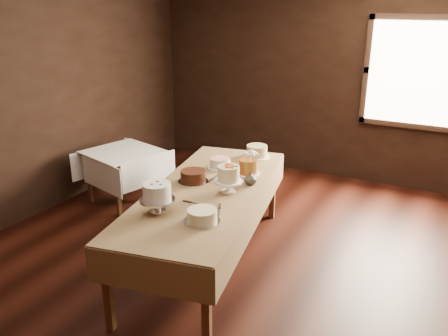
{
  "coord_description": "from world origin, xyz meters",
  "views": [
    {
      "loc": [
        2.01,
        -3.53,
        2.49
      ],
      "look_at": [
        0.0,
        0.2,
        0.95
      ],
      "focal_mm": 37.09,
      "sensor_mm": 36.0,
      "label": 1
    }
  ],
  "objects_px": {
    "display_table": "(207,195)",
    "cake_caramel": "(248,167)",
    "side_table": "(123,157)",
    "cake_cream": "(202,216)",
    "flower_vase": "(250,178)",
    "cake_server_e": "(163,193)",
    "cake_server_a": "(199,204)",
    "cake_speckled": "(257,152)",
    "cake_chocolate": "(193,177)",
    "cake_server_d": "(247,182)",
    "cake_lattice": "(220,164)",
    "cake_flowers": "(228,181)",
    "cake_swirl": "(157,199)",
    "cake_server_b": "(219,212)",
    "cake_server_c": "(215,177)"
  },
  "relations": [
    {
      "from": "cake_server_a",
      "to": "cake_server_b",
      "type": "relative_size",
      "value": 1.0
    },
    {
      "from": "display_table",
      "to": "cake_chocolate",
      "type": "xyz_separation_m",
      "value": [
        -0.21,
        0.1,
        0.12
      ]
    },
    {
      "from": "cake_server_a",
      "to": "cake_server_c",
      "type": "xyz_separation_m",
      "value": [
        -0.2,
        0.63,
        0.0
      ]
    },
    {
      "from": "cake_flowers",
      "to": "cake_server_a",
      "type": "height_order",
      "value": "cake_flowers"
    },
    {
      "from": "cake_server_a",
      "to": "cake_caramel",
      "type": "bearing_deg",
      "value": 82.95
    },
    {
      "from": "cake_lattice",
      "to": "cake_cream",
      "type": "xyz_separation_m",
      "value": [
        0.48,
        -1.19,
        0.0
      ]
    },
    {
      "from": "cake_flowers",
      "to": "cake_swirl",
      "type": "relative_size",
      "value": 0.9
    },
    {
      "from": "cake_server_a",
      "to": "cake_server_c",
      "type": "height_order",
      "value": "same"
    },
    {
      "from": "display_table",
      "to": "cake_server_d",
      "type": "relative_size",
      "value": 11.3
    },
    {
      "from": "cake_server_a",
      "to": "flower_vase",
      "type": "relative_size",
      "value": 1.83
    },
    {
      "from": "side_table",
      "to": "cake_cream",
      "type": "xyz_separation_m",
      "value": [
        2.02,
        -1.4,
        0.23
      ]
    },
    {
      "from": "cake_flowers",
      "to": "cake_server_e",
      "type": "distance_m",
      "value": 0.62
    },
    {
      "from": "cake_lattice",
      "to": "cake_server_b",
      "type": "distance_m",
      "value": 1.1
    },
    {
      "from": "cake_lattice",
      "to": "cake_swirl",
      "type": "bearing_deg",
      "value": -87.04
    },
    {
      "from": "display_table",
      "to": "cake_server_b",
      "type": "xyz_separation_m",
      "value": [
        0.35,
        -0.4,
        0.06
      ]
    },
    {
      "from": "cake_speckled",
      "to": "cake_server_a",
      "type": "xyz_separation_m",
      "value": [
        0.1,
        -1.43,
        -0.06
      ]
    },
    {
      "from": "cake_speckled",
      "to": "cake_server_d",
      "type": "bearing_deg",
      "value": -72.43
    },
    {
      "from": "cake_lattice",
      "to": "cake_flowers",
      "type": "xyz_separation_m",
      "value": [
        0.39,
        -0.54,
        0.07
      ]
    },
    {
      "from": "cake_server_c",
      "to": "display_table",
      "type": "bearing_deg",
      "value": -168.36
    },
    {
      "from": "cake_lattice",
      "to": "flower_vase",
      "type": "height_order",
      "value": "flower_vase"
    },
    {
      "from": "cake_swirl",
      "to": "cake_cream",
      "type": "height_order",
      "value": "cake_swirl"
    },
    {
      "from": "flower_vase",
      "to": "cake_caramel",
      "type": "bearing_deg",
      "value": 120.15
    },
    {
      "from": "display_table",
      "to": "cake_speckled",
      "type": "xyz_separation_m",
      "value": [
        0.02,
        1.09,
        0.12
      ]
    },
    {
      "from": "cake_speckled",
      "to": "cake_swirl",
      "type": "distance_m",
      "value": 1.74
    },
    {
      "from": "cake_speckled",
      "to": "flower_vase",
      "type": "height_order",
      "value": "cake_speckled"
    },
    {
      "from": "cake_chocolate",
      "to": "cake_server_d",
      "type": "height_order",
      "value": "cake_chocolate"
    },
    {
      "from": "cake_caramel",
      "to": "cake_server_b",
      "type": "height_order",
      "value": "cake_caramel"
    },
    {
      "from": "cake_server_b",
      "to": "flower_vase",
      "type": "distance_m",
      "value": 0.7
    },
    {
      "from": "cake_server_e",
      "to": "cake_server_a",
      "type": "bearing_deg",
      "value": 22.22
    },
    {
      "from": "cake_server_c",
      "to": "flower_vase",
      "type": "bearing_deg",
      "value": -92.96
    },
    {
      "from": "cake_chocolate",
      "to": "side_table",
      "type": "bearing_deg",
      "value": 154.93
    },
    {
      "from": "display_table",
      "to": "cake_caramel",
      "type": "bearing_deg",
      "value": 72.69
    },
    {
      "from": "cake_chocolate",
      "to": "cake_server_a",
      "type": "distance_m",
      "value": 0.55
    },
    {
      "from": "cake_lattice",
      "to": "cake_cream",
      "type": "distance_m",
      "value": 1.28
    },
    {
      "from": "cake_caramel",
      "to": "cake_server_d",
      "type": "bearing_deg",
      "value": -66.58
    },
    {
      "from": "side_table",
      "to": "flower_vase",
      "type": "bearing_deg",
      "value": -13.6
    },
    {
      "from": "cake_server_b",
      "to": "cake_server_d",
      "type": "distance_m",
      "value": 0.75
    },
    {
      "from": "cake_cream",
      "to": "flower_vase",
      "type": "distance_m",
      "value": 0.92
    },
    {
      "from": "side_table",
      "to": "cake_flowers",
      "type": "relative_size",
      "value": 3.73
    },
    {
      "from": "cake_caramel",
      "to": "cake_server_a",
      "type": "xyz_separation_m",
      "value": [
        -0.05,
        -0.89,
        -0.07
      ]
    },
    {
      "from": "side_table",
      "to": "cake_server_d",
      "type": "xyz_separation_m",
      "value": [
        1.96,
        -0.45,
        0.19
      ]
    },
    {
      "from": "cake_speckled",
      "to": "cake_flowers",
      "type": "distance_m",
      "value": 1.08
    },
    {
      "from": "cake_server_b",
      "to": "cake_server_e",
      "type": "distance_m",
      "value": 0.67
    },
    {
      "from": "side_table",
      "to": "cake_server_d",
      "type": "bearing_deg",
      "value": -12.81
    },
    {
      "from": "cake_server_a",
      "to": "cake_server_b",
      "type": "xyz_separation_m",
      "value": [
        0.23,
        -0.06,
        0.0
      ]
    },
    {
      "from": "cake_speckled",
      "to": "flower_vase",
      "type": "distance_m",
      "value": 0.84
    },
    {
      "from": "side_table",
      "to": "cake_server_a",
      "type": "height_order",
      "value": "cake_server_a"
    },
    {
      "from": "cake_chocolate",
      "to": "cake_server_b",
      "type": "xyz_separation_m",
      "value": [
        0.56,
        -0.49,
        -0.05
      ]
    },
    {
      "from": "cake_speckled",
      "to": "cake_cream",
      "type": "bearing_deg",
      "value": -80.33
    },
    {
      "from": "cake_server_a",
      "to": "cake_server_c",
      "type": "distance_m",
      "value": 0.67
    }
  ]
}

